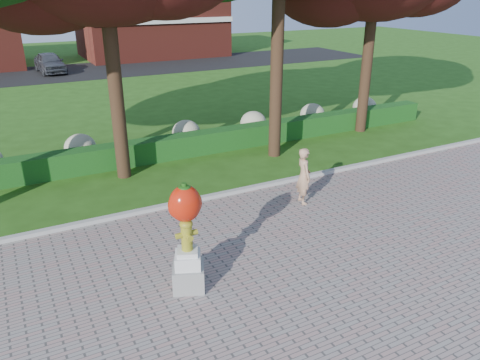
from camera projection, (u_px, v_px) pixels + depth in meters
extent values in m
plane|color=#275014|center=(269.00, 243.00, 11.44)|extent=(100.00, 100.00, 0.00)
cube|color=gray|center=(387.00, 346.00, 8.15)|extent=(40.00, 14.00, 0.04)
cube|color=#ADADA5|center=(217.00, 196.00, 13.87)|extent=(40.00, 0.18, 0.15)
cube|color=#134515|center=(171.00, 147.00, 17.02)|extent=(24.00, 0.70, 0.80)
ellipsoid|color=#B3B189|center=(80.00, 148.00, 16.50)|extent=(1.10, 1.10, 0.99)
ellipsoid|color=#B3B189|center=(186.00, 133.00, 18.21)|extent=(1.10, 1.10, 0.99)
ellipsoid|color=#B3B189|center=(253.00, 123.00, 19.49)|extent=(1.10, 1.10, 0.99)
ellipsoid|color=#B3B189|center=(312.00, 115.00, 20.77)|extent=(1.10, 1.10, 0.99)
ellipsoid|color=#B3B189|center=(364.00, 107.00, 22.05)|extent=(1.10, 1.10, 0.99)
cube|color=black|center=(74.00, 72.00, 34.37)|extent=(50.00, 8.00, 0.02)
cube|color=maroon|center=(151.00, 18.00, 41.47)|extent=(12.00, 8.00, 6.40)
cylinder|color=black|center=(115.00, 83.00, 14.32)|extent=(0.44, 0.44, 6.16)
cylinder|color=black|center=(277.00, 55.00, 16.04)|extent=(0.44, 0.44, 7.28)
cylinder|color=black|center=(367.00, 62.00, 19.27)|extent=(0.44, 0.44, 5.88)
cube|color=gray|center=(189.00, 277.00, 9.62)|extent=(0.83, 0.83, 0.51)
cube|color=silver|center=(188.00, 260.00, 9.46)|extent=(0.67, 0.67, 0.29)
cube|color=silver|center=(187.00, 252.00, 9.39)|extent=(0.54, 0.54, 0.10)
cylinder|color=olive|center=(187.00, 237.00, 9.26)|extent=(0.23, 0.23, 0.57)
ellipsoid|color=olive|center=(186.00, 224.00, 9.15)|extent=(0.27, 0.27, 0.19)
cylinder|color=olive|center=(179.00, 236.00, 9.17)|extent=(0.12, 0.11, 0.11)
cylinder|color=olive|center=(194.00, 232.00, 9.31)|extent=(0.12, 0.11, 0.11)
cylinder|color=olive|center=(190.00, 238.00, 9.11)|extent=(0.12, 0.12, 0.12)
cylinder|color=olive|center=(186.00, 220.00, 9.12)|extent=(0.08, 0.08, 0.05)
ellipsoid|color=red|center=(185.00, 204.00, 8.98)|extent=(0.64, 0.58, 0.75)
ellipsoid|color=red|center=(176.00, 207.00, 8.91)|extent=(0.32, 0.32, 0.47)
ellipsoid|color=red|center=(194.00, 203.00, 9.07)|extent=(0.32, 0.32, 0.47)
cylinder|color=#1D4F12|center=(184.00, 186.00, 8.84)|extent=(0.10, 0.10, 0.12)
ellipsoid|color=#1D4F12|center=(184.00, 187.00, 8.85)|extent=(0.25, 0.25, 0.08)
imported|color=tan|center=(304.00, 176.00, 13.22)|extent=(0.50, 0.66, 1.64)
imported|color=#474A4F|center=(50.00, 62.00, 33.76)|extent=(2.04, 4.34, 1.43)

